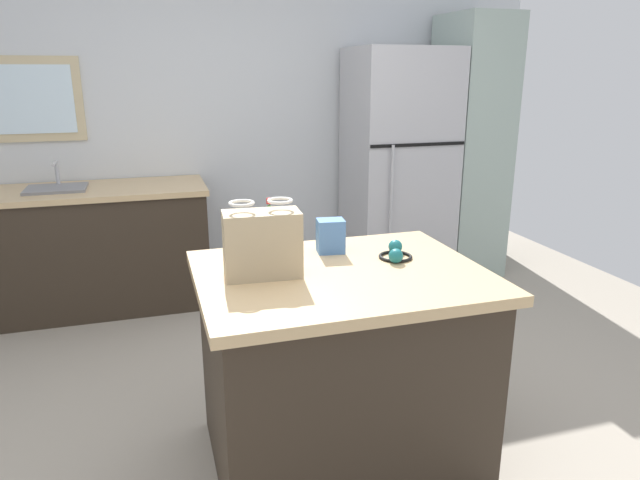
{
  "coord_description": "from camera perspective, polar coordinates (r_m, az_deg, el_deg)",
  "views": [
    {
      "loc": [
        -0.67,
        -2.27,
        1.7
      ],
      "look_at": [
        0.08,
        0.14,
        0.95
      ],
      "focal_mm": 32.05,
      "sensor_mm": 36.0,
      "label": 1
    }
  ],
  "objects": [
    {
      "name": "bottle",
      "position": [
        2.59,
        -5.05,
        1.15
      ],
      "size": [
        0.05,
        0.05,
        0.26
      ],
      "color": "#4C9956",
      "rests_on": "kitchen_island"
    },
    {
      "name": "ground",
      "position": [
        2.91,
        -0.66,
        -19.13
      ],
      "size": [
        6.25,
        6.25,
        0.0
      ],
      "primitive_type": "plane",
      "color": "#9E9384"
    },
    {
      "name": "shopping_bag",
      "position": [
        2.3,
        -5.79,
        -0.34
      ],
      "size": [
        0.32,
        0.18,
        0.31
      ],
      "color": "tan",
      "rests_on": "kitchen_island"
    },
    {
      "name": "refrigerator",
      "position": [
        4.77,
        7.78,
        7.21
      ],
      "size": [
        0.79,
        0.73,
        1.88
      ],
      "color": "#B7B7BC",
      "rests_on": "ground"
    },
    {
      "name": "back_wall",
      "position": [
        4.75,
        -9.47,
        12.16
      ],
      "size": [
        5.21,
        0.13,
        2.71
      ],
      "color": "silver",
      "rests_on": "ground"
    },
    {
      "name": "sink_counter",
      "position": [
        4.48,
        -21.3,
        -0.68
      ],
      "size": [
        1.58,
        0.68,
        1.09
      ],
      "color": "#33281E",
      "rests_on": "ground"
    },
    {
      "name": "small_box",
      "position": [
        2.6,
        1.06,
        0.41
      ],
      "size": [
        0.13,
        0.11,
        0.15
      ],
      "primitive_type": "cube",
      "rotation": [
        0.0,
        0.0,
        -0.13
      ],
      "color": "#4775B7",
      "rests_on": "kitchen_island"
    },
    {
      "name": "tall_cabinet",
      "position": [
        5.05,
        14.66,
        8.87
      ],
      "size": [
        0.47,
        0.65,
        2.14
      ],
      "color": "#9EB2A8",
      "rests_on": "ground"
    },
    {
      "name": "ear_defenders",
      "position": [
        2.56,
        7.56,
        -1.31
      ],
      "size": [
        0.2,
        0.2,
        0.06
      ],
      "color": "black",
      "rests_on": "kitchen_island"
    },
    {
      "name": "kitchen_island",
      "position": [
        2.56,
        2.02,
        -12.54
      ],
      "size": [
        1.19,
        0.94,
        0.9
      ],
      "color": "#33281E",
      "rests_on": "ground"
    }
  ]
}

